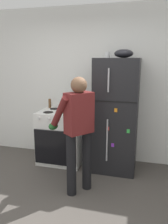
% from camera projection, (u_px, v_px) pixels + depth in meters
% --- Properties ---
extents(ground, '(8.00, 8.00, 0.00)m').
position_uv_depth(ground, '(56.00, 224.00, 2.56)').
color(ground, '#4C4742').
extents(kitchen_wall_back, '(6.00, 0.10, 2.70)m').
position_uv_depth(kitchen_wall_back, '(95.00, 85.00, 4.08)').
color(kitchen_wall_back, white).
rests_on(kitchen_wall_back, ground).
extents(refrigerator, '(0.68, 0.72, 1.83)m').
position_uv_depth(refrigerator, '(116.00, 115.00, 3.70)').
color(refrigerator, black).
rests_on(refrigerator, ground).
extents(stove_range, '(0.76, 0.67, 0.93)m').
position_uv_depth(stove_range, '(62.00, 137.00, 4.05)').
color(stove_range, white).
rests_on(stove_range, ground).
extents(person_cook, '(0.64, 0.67, 1.60)m').
position_uv_depth(person_cook, '(78.00, 126.00, 3.02)').
color(person_cook, black).
rests_on(person_cook, ground).
extents(red_pot, '(0.36, 0.26, 0.11)m').
position_uv_depth(red_pot, '(69.00, 109.00, 3.85)').
color(red_pot, '#236638').
rests_on(red_pot, stove_range).
extents(coffee_mug, '(0.11, 0.08, 0.10)m').
position_uv_depth(coffee_mug, '(108.00, 55.00, 3.57)').
color(coffee_mug, silver).
rests_on(coffee_mug, refrigerator).
extents(pepper_mill, '(0.05, 0.05, 0.16)m').
position_uv_depth(pepper_mill, '(50.00, 103.00, 4.19)').
color(pepper_mill, brown).
rests_on(pepper_mill, stove_range).
extents(mixing_bowl, '(0.29, 0.29, 0.13)m').
position_uv_depth(mixing_bowl, '(124.00, 54.00, 3.46)').
color(mixing_bowl, black).
rests_on(mixing_bowl, refrigerator).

